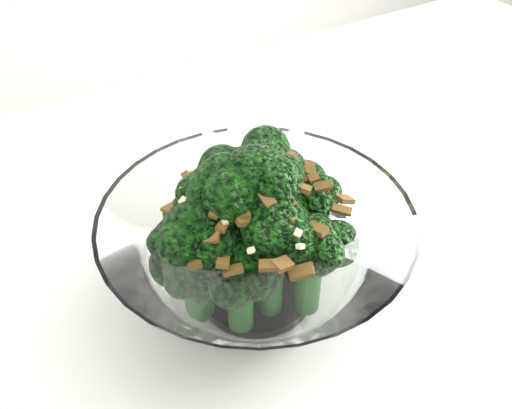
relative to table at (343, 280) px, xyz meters
name	(u,v)px	position (x,y,z in m)	size (l,w,h in m)	color
table	(343,280)	(0.00, 0.00, 0.00)	(1.29, 0.94, 0.75)	white
broccoli_dish	(254,245)	(-0.12, -0.03, 0.13)	(0.25, 0.25, 0.15)	white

